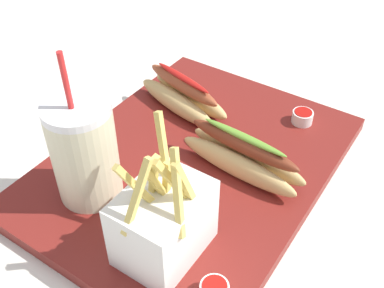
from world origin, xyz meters
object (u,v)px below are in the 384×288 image
at_px(soda_cup, 84,151).
at_px(fries_basket, 163,222).
at_px(ketchup_cup_1, 303,117).
at_px(hot_dog_1, 242,156).
at_px(hot_dog_2, 183,95).

bearing_deg(soda_cup, fries_basket, 81.05).
bearing_deg(ketchup_cup_1, hot_dog_1, -10.04).
xyz_separation_m(fries_basket, ketchup_cup_1, (-0.32, 0.04, -0.04)).
distance_m(soda_cup, ketchup_cup_1, 0.35).
bearing_deg(hot_dog_1, soda_cup, -44.88).
relative_size(hot_dog_2, ketchup_cup_1, 5.47).
bearing_deg(hot_dog_2, soda_cup, 1.81).
bearing_deg(ketchup_cup_1, soda_cup, -30.27).
xyz_separation_m(fries_basket, hot_dog_2, (-0.25, -0.14, -0.03)).
bearing_deg(hot_dog_2, fries_basket, 30.23).
relative_size(hot_dog_1, ketchup_cup_1, 5.72).
distance_m(fries_basket, hot_dog_2, 0.29).
distance_m(hot_dog_2, ketchup_cup_1, 0.19).
xyz_separation_m(fries_basket, hot_dog_1, (-0.17, 0.01, -0.02)).
bearing_deg(fries_basket, hot_dog_1, 176.79).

